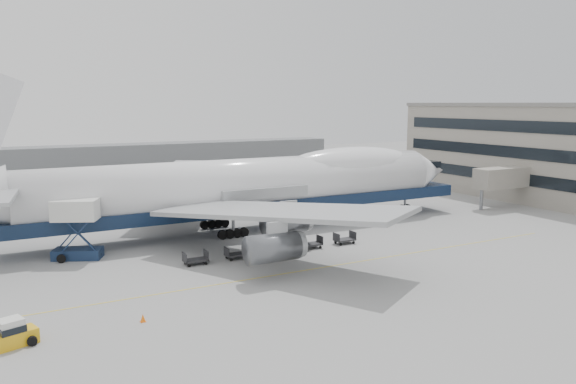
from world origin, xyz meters
TOP-DOWN VIEW (x-y plane):
  - ground at (0.00, 0.00)m, footprint 260.00×260.00m
  - apron_line at (0.00, -6.00)m, footprint 60.00×0.15m
  - hangar at (-10.00, 70.00)m, footprint 110.00×8.00m
  - airliner at (0.64, 12.00)m, footprint 67.00×55.30m
  - catering_truck at (-20.20, 8.45)m, footprint 5.20×4.49m
  - baggage_tug at (-26.89, -11.39)m, footprint 2.82×2.07m
  - traffic_cone at (-18.57, -11.31)m, footprint 0.40×0.40m
  - dolly_0 at (-10.46, 0.72)m, footprint 2.30×1.35m
  - dolly_1 at (-6.11, 0.72)m, footprint 2.30×1.35m
  - dolly_2 at (-1.76, 0.72)m, footprint 2.30×1.35m
  - dolly_3 at (2.59, 0.72)m, footprint 2.30×1.35m
  - dolly_4 at (6.93, 0.72)m, footprint 2.30×1.35m

SIDE VIEW (x-z plane):
  - ground at x=0.00m, z-range 0.00..0.00m
  - apron_line at x=0.00m, z-range 0.00..0.01m
  - traffic_cone at x=-18.57m, z-range -0.02..0.57m
  - dolly_0 at x=-10.46m, z-range -0.12..1.18m
  - dolly_1 at x=-6.11m, z-range -0.12..1.18m
  - dolly_2 at x=-1.76m, z-range -0.12..1.18m
  - dolly_3 at x=2.59m, z-range -0.12..1.18m
  - dolly_4 at x=6.93m, z-range -0.12..1.18m
  - baggage_tug at x=-26.89m, z-range -0.10..1.75m
  - catering_truck at x=-20.20m, z-range 0.42..6.45m
  - hangar at x=-10.00m, z-range 0.00..7.00m
  - airliner at x=0.64m, z-range -4.37..15.61m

